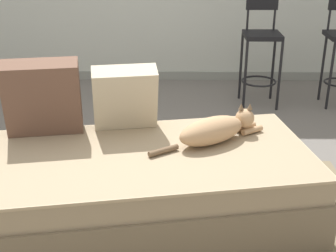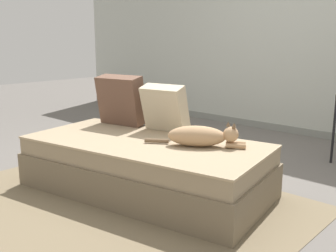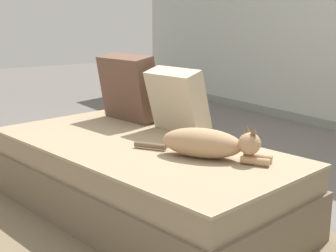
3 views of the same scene
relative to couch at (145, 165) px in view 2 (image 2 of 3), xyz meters
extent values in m
plane|color=#66605B|center=(0.00, 0.40, -0.21)|extent=(16.00, 16.00, 0.00)
cube|color=#B7BCB2|center=(0.00, 2.65, 1.09)|extent=(8.00, 0.10, 2.60)
cube|color=gray|center=(0.00, 2.60, -0.16)|extent=(8.00, 0.02, 0.09)
cube|color=#75664C|center=(0.00, -0.30, -0.20)|extent=(2.58, 2.01, 0.01)
cube|color=#766750|center=(0.00, 0.00, -0.08)|extent=(2.01, 1.22, 0.26)
cube|color=#9E896B|center=(0.00, 0.00, 0.13)|extent=(1.96, 1.17, 0.14)
cube|color=tan|center=(0.00, 0.00, 0.19)|extent=(1.97, 1.18, 0.02)
cube|color=brown|center=(-0.57, 0.26, 0.42)|extent=(0.46, 0.29, 0.45)
cube|color=beige|center=(-0.11, 0.34, 0.40)|extent=(0.41, 0.29, 0.40)
ellipsoid|color=tan|center=(0.39, 0.14, 0.27)|extent=(0.44, 0.37, 0.15)
sphere|color=tan|center=(0.60, 0.28, 0.30)|extent=(0.11, 0.11, 0.11)
cone|color=brown|center=(0.57, 0.28, 0.37)|extent=(0.03, 0.03, 0.04)
cone|color=brown|center=(0.62, 0.28, 0.37)|extent=(0.03, 0.03, 0.04)
cylinder|color=tan|center=(0.64, 0.27, 0.22)|extent=(0.14, 0.11, 0.04)
cylinder|color=tan|center=(0.61, 0.32, 0.22)|extent=(0.14, 0.11, 0.04)
cylinder|color=brown|center=(0.13, 0.00, 0.22)|extent=(0.17, 0.12, 0.03)
cylinder|color=black|center=(0.81, 1.71, 0.10)|extent=(0.02, 0.02, 0.63)
camera|label=1|loc=(0.18, -2.25, 1.33)|focal=50.00mm
camera|label=2|loc=(2.10, -2.02, 0.96)|focal=42.00mm
camera|label=3|loc=(2.18, -1.27, 0.90)|focal=50.00mm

